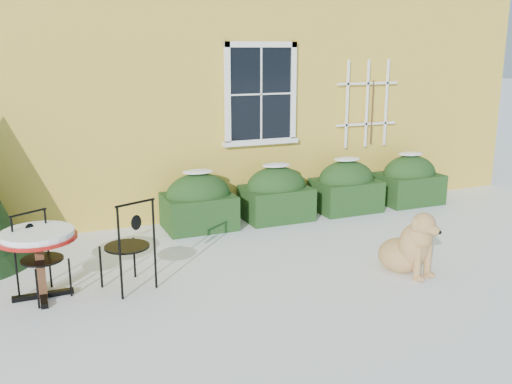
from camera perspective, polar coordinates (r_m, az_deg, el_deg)
name	(u,v)px	position (r m, az deg, el deg)	size (l,w,h in m)	color
ground	(289,287)	(6.70, 3.34, -9.43)	(80.00, 80.00, 0.00)	white
house	(147,23)	(12.82, -10.84, 16.29)	(12.40, 8.40, 6.40)	yellow
hedge_row	(312,191)	(9.45, 5.62, 0.13)	(4.95, 0.80, 0.91)	black
bistro_table	(38,242)	(6.62, -20.97, -4.72)	(0.83, 0.83, 0.77)	black
patio_chair_near	(129,245)	(6.60, -12.58, -5.16)	(0.62, 0.61, 1.07)	black
patio_chair_far	(40,256)	(6.70, -20.81, -6.00)	(0.57, 0.57, 0.95)	black
dog	(410,247)	(7.20, 15.13, -5.36)	(0.65, 0.94, 0.83)	tan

